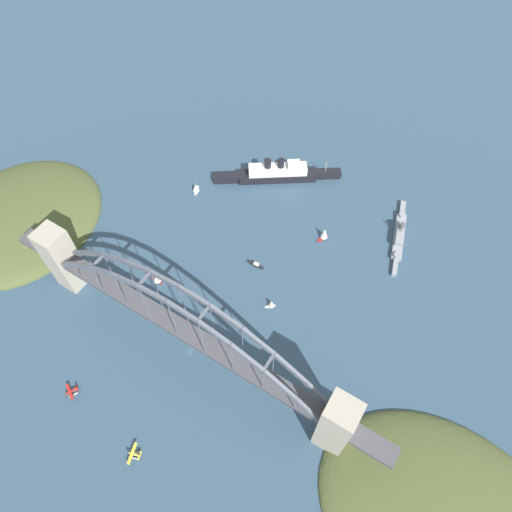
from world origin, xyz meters
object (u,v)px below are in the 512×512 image
harbor_arch_bridge (184,331)px  ocean_liner (277,173)px  small_boat_1 (157,278)px  small_boat_3 (271,304)px  small_boat_4 (256,264)px  small_boat_0 (196,188)px  naval_cruiser (399,235)px  small_boat_2 (324,234)px  seaplane_taxiing_near_bridge (134,454)px  seaplane_second_in_formation (72,392)px

harbor_arch_bridge → ocean_liner: harbor_arch_bridge is taller
small_boat_1 → small_boat_3: bearing=17.7°
small_boat_4 → small_boat_0: bearing=156.0°
naval_cruiser → small_boat_0: bearing=-164.6°
naval_cruiser → small_boat_2: size_ratio=5.92×
harbor_arch_bridge → naval_cruiser: size_ratio=3.85×
naval_cruiser → seaplane_taxiing_near_bridge: 228.09m
harbor_arch_bridge → naval_cruiser: harbor_arch_bridge is taller
ocean_liner → small_boat_4: 85.50m
ocean_liner → seaplane_taxiing_near_bridge: ocean_liner is taller
small_boat_3 → small_boat_4: bearing=139.4°
ocean_liner → small_boat_4: ocean_liner is taller
ocean_liner → small_boat_3: ocean_liner is taller
harbor_arch_bridge → small_boat_1: bearing=149.1°
small_boat_1 → small_boat_2: (80.05, 93.65, 0.47)m
naval_cruiser → small_boat_1: naval_cruiser is taller
naval_cruiser → seaplane_taxiing_near_bridge: bearing=-107.0°
small_boat_4 → small_boat_1: bearing=-136.9°
small_boat_0 → small_boat_4: 83.78m
harbor_arch_bridge → ocean_liner: (-28.75, 156.52, -23.33)m
seaplane_taxiing_near_bridge → seaplane_second_in_formation: size_ratio=1.15×
naval_cruiser → small_boat_4: bearing=-135.1°
seaplane_second_in_formation → small_boat_4: size_ratio=0.77×
ocean_liner → small_boat_3: (55.97, -102.53, -2.39)m
harbor_arch_bridge → small_boat_2: 129.23m
small_boat_0 → naval_cruiser: bearing=15.4°
small_boat_0 → small_boat_1: size_ratio=0.92×
naval_cruiser → seaplane_second_in_formation: bearing=-119.8°
seaplane_taxiing_near_bridge → small_boat_1: bearing=122.2°
small_boat_2 → harbor_arch_bridge: bearing=-104.0°
harbor_arch_bridge → seaplane_second_in_formation: size_ratio=26.01×
naval_cruiser → small_boat_2: bearing=-147.8°
seaplane_taxiing_near_bridge → small_boat_1: (-59.86, 94.96, 2.92)m
small_boat_0 → small_boat_4: bearing=-24.0°
harbor_arch_bridge → seaplane_taxiing_near_bridge: bearing=-80.9°
ocean_liner → small_boat_0: 65.58m
ocean_liner → seaplane_taxiing_near_bridge: (39.28, -221.97, -4.29)m
harbor_arch_bridge → small_boat_3: 65.70m
harbor_arch_bridge → small_boat_0: size_ratio=27.34×
ocean_liner → small_boat_3: 116.84m
naval_cruiser → harbor_arch_bridge: bearing=-116.9°
small_boat_1 → small_boat_4: size_ratio=0.80×
seaplane_second_in_formation → naval_cruiser: bearing=60.2°
seaplane_taxiing_near_bridge → small_boat_0: 195.94m
harbor_arch_bridge → ocean_liner: bearing=100.4°
ocean_liner → small_boat_1: 128.67m
seaplane_second_in_formation → small_boat_0: bearing=100.8°
seaplane_taxiing_near_bridge → small_boat_3: small_boat_3 is taller
naval_cruiser → seaplane_taxiing_near_bridge: size_ratio=5.86×
small_boat_0 → small_boat_2: small_boat_2 is taller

